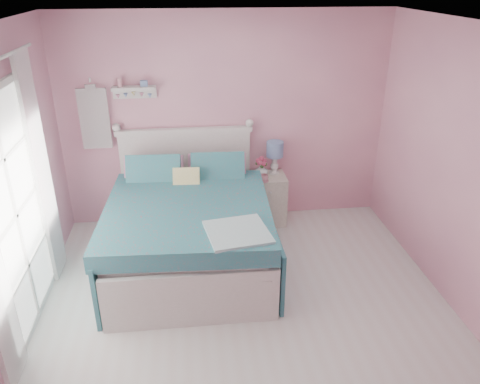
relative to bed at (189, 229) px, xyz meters
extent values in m
plane|color=silver|center=(0.51, -1.18, -0.41)|extent=(4.50, 4.50, 0.00)
plane|color=#C87F9A|center=(0.51, 1.07, 0.89)|extent=(4.00, 0.00, 4.00)
plane|color=white|center=(0.51, -1.18, 2.19)|extent=(4.50, 4.50, 0.00)
cube|color=silver|center=(0.00, -0.03, -0.19)|extent=(1.67, 2.14, 0.45)
cube|color=silver|center=(0.00, -0.03, 0.12)|extent=(1.60, 2.08, 0.16)
cube|color=silver|center=(0.00, 1.01, 0.18)|extent=(1.60, 0.07, 1.18)
cube|color=silver|center=(0.00, 1.01, 0.80)|extent=(1.66, 0.09, 0.06)
cube|color=silver|center=(0.00, -1.06, -0.13)|extent=(1.60, 0.06, 0.56)
cube|color=teal|center=(0.00, -0.18, 0.29)|extent=(1.77, 1.89, 0.18)
cube|color=pink|center=(-0.37, 0.69, 0.40)|extent=(0.69, 0.31, 0.43)
cube|color=pink|center=(0.37, 0.69, 0.40)|extent=(0.69, 0.31, 0.43)
cube|color=#CCBC59|center=(0.00, 0.41, 0.40)|extent=(0.31, 0.23, 0.31)
cube|color=silver|center=(1.02, 0.84, -0.09)|extent=(0.44, 0.41, 0.64)
cube|color=silver|center=(1.02, 0.64, 0.10)|extent=(0.38, 0.02, 0.16)
sphere|color=white|center=(1.02, 0.62, 0.10)|extent=(0.03, 0.03, 0.03)
cylinder|color=white|center=(1.11, 0.91, 0.24)|extent=(0.13, 0.13, 0.02)
cylinder|color=white|center=(1.11, 0.91, 0.35)|extent=(0.07, 0.07, 0.23)
cylinder|color=#728DBE|center=(1.11, 0.91, 0.55)|extent=(0.21, 0.21, 0.19)
imported|color=silver|center=(0.93, 0.82, 0.31)|extent=(0.17, 0.17, 0.17)
imported|color=pink|center=(0.94, 0.68, 0.27)|extent=(0.12, 0.12, 0.08)
sphere|color=#C84469|center=(0.93, 0.82, 0.47)|extent=(0.06, 0.06, 0.06)
sphere|color=#C84469|center=(0.97, 0.84, 0.43)|extent=(0.06, 0.06, 0.06)
sphere|color=#C84469|center=(0.89, 0.83, 0.44)|extent=(0.06, 0.06, 0.06)
sphere|color=#C84469|center=(0.95, 0.79, 0.41)|extent=(0.06, 0.06, 0.06)
sphere|color=#C84469|center=(0.90, 0.80, 0.42)|extent=(0.06, 0.06, 0.06)
cube|color=silver|center=(-0.55, 0.99, 1.34)|extent=(0.50, 0.14, 0.04)
cube|color=silver|center=(-0.55, 1.05, 1.27)|extent=(0.50, 0.03, 0.12)
cylinder|color=#D18C99|center=(-0.70, 0.99, 1.41)|extent=(0.06, 0.06, 0.10)
cube|color=#728DBE|center=(-0.43, 0.99, 1.39)|extent=(0.08, 0.06, 0.07)
cube|color=white|center=(-1.04, 1.00, 0.99)|extent=(0.34, 0.03, 0.72)
cube|color=silver|center=(-1.46, -0.78, -0.38)|extent=(0.04, 1.32, 0.06)
cube|color=silver|center=(-1.46, -0.15, 0.64)|extent=(0.04, 0.06, 2.10)
cube|color=white|center=(-1.46, -0.78, 0.67)|extent=(0.02, 1.20, 2.04)
cube|color=white|center=(-1.41, -0.03, 0.77)|extent=(0.04, 0.40, 2.32)
camera|label=1|loc=(0.04, -4.48, 2.54)|focal=35.00mm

